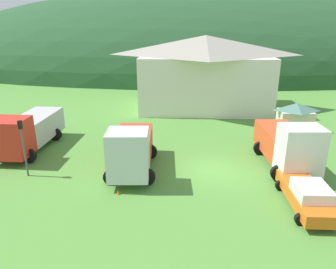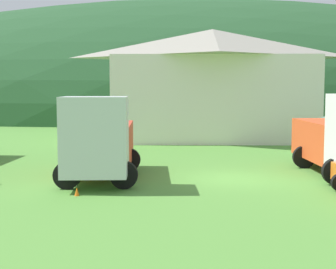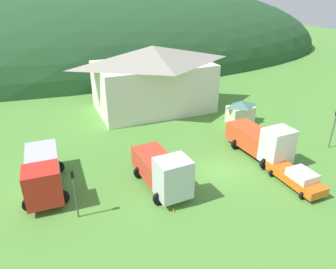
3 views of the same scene
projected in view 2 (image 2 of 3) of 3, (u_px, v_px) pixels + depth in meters
name	position (u px, v px, depth m)	size (l,w,h in m)	color
ground_plane	(230.00, 179.00, 21.85)	(200.00, 200.00, 0.00)	#518C38
forested_hill_backdrop	(193.00, 113.00, 78.79)	(126.18, 60.00, 33.99)	#234C28
depot_building	(212.00, 83.00, 38.76)	(15.86, 10.19, 8.48)	white
tow_truck_silver	(100.00, 140.00, 21.26)	(3.54, 7.02, 3.63)	silver
traffic_cone_near_pickup	(77.00, 196.00, 18.37)	(0.36, 0.36, 0.63)	orange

